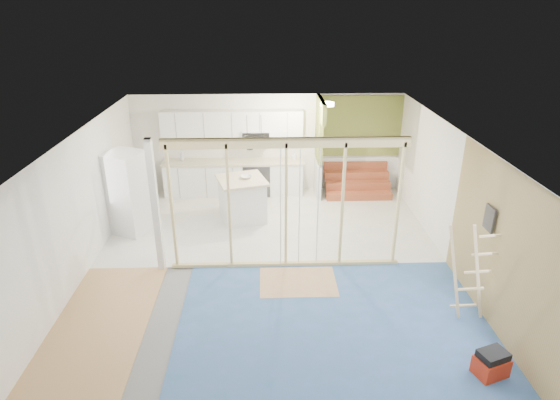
{
  "coord_description": "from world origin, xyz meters",
  "views": [
    {
      "loc": [
        -0.08,
        -7.88,
        4.82
      ],
      "look_at": [
        0.21,
        0.6,
        1.15
      ],
      "focal_mm": 30.0,
      "sensor_mm": 36.0,
      "label": 1
    }
  ],
  "objects_px": {
    "island": "(242,200)",
    "ladder": "(469,273)",
    "fridge": "(128,193)",
    "toolbox": "(491,364)"
  },
  "relations": [
    {
      "from": "fridge",
      "to": "ladder",
      "type": "relative_size",
      "value": 1.1
    },
    {
      "from": "fridge",
      "to": "ladder",
      "type": "height_order",
      "value": "fridge"
    },
    {
      "from": "fridge",
      "to": "island",
      "type": "distance_m",
      "value": 2.53
    },
    {
      "from": "toolbox",
      "to": "ladder",
      "type": "xyz_separation_m",
      "value": [
        0.11,
        1.28,
        0.66
      ]
    },
    {
      "from": "island",
      "to": "ladder",
      "type": "bearing_deg",
      "value": -61.95
    },
    {
      "from": "fridge",
      "to": "toolbox",
      "type": "relative_size",
      "value": 3.61
    },
    {
      "from": "fridge",
      "to": "island",
      "type": "bearing_deg",
      "value": 36.45
    },
    {
      "from": "toolbox",
      "to": "ladder",
      "type": "relative_size",
      "value": 0.31
    },
    {
      "from": "fridge",
      "to": "toolbox",
      "type": "bearing_deg",
      "value": -12.33
    },
    {
      "from": "island",
      "to": "ladder",
      "type": "height_order",
      "value": "ladder"
    }
  ]
}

